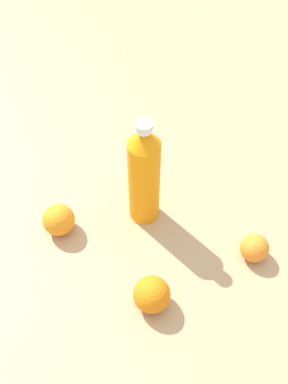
% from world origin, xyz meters
% --- Properties ---
extents(ground_plane, '(2.40, 2.40, 0.00)m').
position_xyz_m(ground_plane, '(0.00, 0.00, 0.00)').
color(ground_plane, tan).
extents(water_bottle, '(0.07, 0.07, 0.29)m').
position_xyz_m(water_bottle, '(0.03, -0.01, 0.14)').
color(water_bottle, orange).
rests_on(water_bottle, ground_plane).
extents(orange_0, '(0.06, 0.06, 0.06)m').
position_xyz_m(orange_0, '(0.06, -0.28, 0.03)').
color(orange_0, orange).
rests_on(orange_0, ground_plane).
extents(orange_1, '(0.08, 0.08, 0.08)m').
position_xyz_m(orange_1, '(-0.16, -0.15, 0.04)').
color(orange_1, orange).
rests_on(orange_1, ground_plane).
extents(orange_2, '(0.07, 0.07, 0.07)m').
position_xyz_m(orange_2, '(-0.12, 0.13, 0.04)').
color(orange_2, orange).
rests_on(orange_2, ground_plane).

